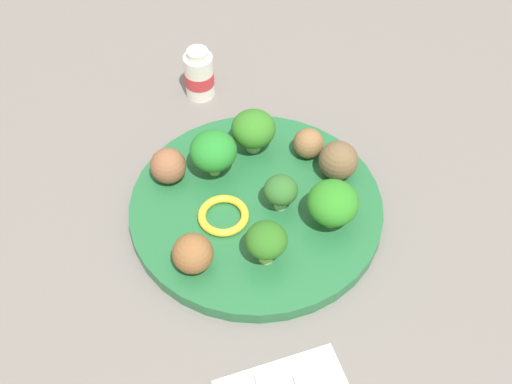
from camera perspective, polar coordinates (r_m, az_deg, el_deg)
The scene contains 13 objects.
ground_plane at distance 0.76m, azimuth -0.00°, elevation -1.73°, with size 4.00×4.00×0.00m, color slate.
plate at distance 0.76m, azimuth -0.00°, elevation -1.36°, with size 0.28×0.28×0.02m, color #236638.
broccoli_floret_front_right at distance 0.79m, azimuth -0.22°, elevation 5.25°, with size 0.05×0.05×0.05m.
broccoli_floret_far_rim at distance 0.76m, azimuth -3.58°, elevation 3.42°, with size 0.05×0.05×0.06m.
broccoli_floret_front_left at distance 0.68m, azimuth 0.87°, elevation -4.10°, with size 0.04×0.04×0.05m.
broccoli_floret_center at distance 0.73m, azimuth 2.08°, elevation 0.09°, with size 0.04×0.04×0.04m.
broccoli_floret_mid_right at distance 0.72m, azimuth 6.43°, elevation -0.93°, with size 0.05×0.05×0.05m.
meatball_far_rim at distance 0.77m, azimuth 6.88°, elevation 2.63°, with size 0.04×0.04×0.04m, color brown.
meatball_center at distance 0.77m, azimuth -7.33°, elevation 2.19°, with size 0.04×0.04×0.04m, color brown.
meatball_back_left at distance 0.69m, azimuth -5.30°, elevation -5.13°, with size 0.04×0.04×0.04m, color brown.
meatball_back_right at distance 0.79m, azimuth 4.40°, elevation 4.08°, with size 0.04×0.04×0.04m, color brown.
pepper_ring_center at distance 0.74m, azimuth -2.74°, elevation -1.97°, with size 0.06×0.06×0.01m, color yellow.
yogurt_bottle at distance 0.88m, azimuth -4.77°, elevation 9.71°, with size 0.04×0.04×0.07m.
Camera 1 is at (0.46, -0.11, 0.60)m, focal length 47.94 mm.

